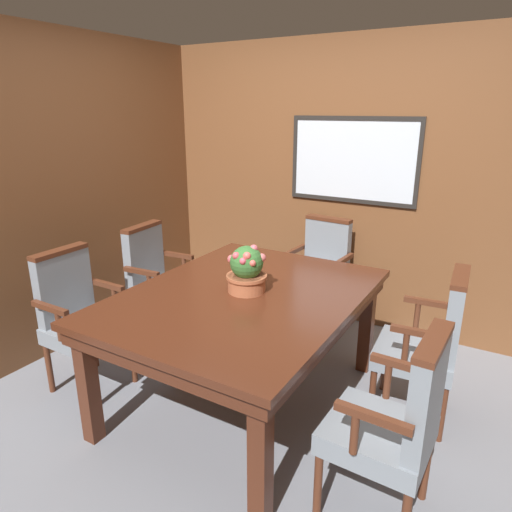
{
  "coord_description": "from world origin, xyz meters",
  "views": [
    {
      "loc": [
        1.46,
        -2.05,
        1.88
      ],
      "look_at": [
        0.06,
        0.33,
        0.98
      ],
      "focal_mm": 32.0,
      "sensor_mm": 36.0,
      "label": 1
    }
  ],
  "objects_px": {
    "chair_left_far": "(157,279)",
    "potted_plant": "(247,270)",
    "chair_head_far": "(320,270)",
    "chair_left_near": "(79,315)",
    "chair_right_near": "(395,420)",
    "dining_table": "(244,306)",
    "chair_right_far": "(430,341)"
  },
  "relations": [
    {
      "from": "chair_left_far",
      "to": "potted_plant",
      "type": "distance_m",
      "value": 1.19
    },
    {
      "from": "chair_head_far",
      "to": "chair_left_near",
      "type": "height_order",
      "value": "same"
    },
    {
      "from": "chair_left_far",
      "to": "chair_left_near",
      "type": "relative_size",
      "value": 1.0
    },
    {
      "from": "chair_right_near",
      "to": "dining_table",
      "type": "bearing_deg",
      "value": -109.88
    },
    {
      "from": "chair_right_far",
      "to": "chair_left_near",
      "type": "distance_m",
      "value": 2.29
    },
    {
      "from": "dining_table",
      "to": "potted_plant",
      "type": "distance_m",
      "value": 0.23
    },
    {
      "from": "chair_left_far",
      "to": "chair_right_far",
      "type": "bearing_deg",
      "value": -92.76
    },
    {
      "from": "chair_left_far",
      "to": "chair_right_far",
      "type": "distance_m",
      "value": 2.13
    },
    {
      "from": "chair_right_near",
      "to": "chair_head_far",
      "type": "relative_size",
      "value": 1.0
    },
    {
      "from": "dining_table",
      "to": "chair_right_far",
      "type": "distance_m",
      "value": 1.15
    },
    {
      "from": "chair_left_far",
      "to": "chair_head_far",
      "type": "relative_size",
      "value": 1.0
    },
    {
      "from": "chair_left_far",
      "to": "chair_left_near",
      "type": "height_order",
      "value": "same"
    },
    {
      "from": "chair_left_far",
      "to": "chair_left_near",
      "type": "distance_m",
      "value": 0.78
    },
    {
      "from": "dining_table",
      "to": "potted_plant",
      "type": "xyz_separation_m",
      "value": [
        0.0,
        0.04,
        0.23
      ]
    },
    {
      "from": "chair_right_near",
      "to": "chair_left_near",
      "type": "distance_m",
      "value": 2.14
    },
    {
      "from": "chair_left_near",
      "to": "potted_plant",
      "type": "xyz_separation_m",
      "value": [
        1.07,
        0.44,
        0.38
      ]
    },
    {
      "from": "chair_head_far",
      "to": "potted_plant",
      "type": "distance_m",
      "value": 1.28
    },
    {
      "from": "chair_left_near",
      "to": "chair_left_far",
      "type": "bearing_deg",
      "value": 0.11
    },
    {
      "from": "dining_table",
      "to": "chair_right_near",
      "type": "xyz_separation_m",
      "value": [
        1.07,
        -0.43,
        -0.15
      ]
    },
    {
      "from": "chair_right_near",
      "to": "chair_head_far",
      "type": "height_order",
      "value": "same"
    },
    {
      "from": "dining_table",
      "to": "chair_right_far",
      "type": "relative_size",
      "value": 1.79
    },
    {
      "from": "dining_table",
      "to": "chair_left_near",
      "type": "bearing_deg",
      "value": -159.26
    },
    {
      "from": "chair_left_far",
      "to": "chair_left_near",
      "type": "bearing_deg",
      "value": 175.66
    },
    {
      "from": "potted_plant",
      "to": "chair_right_near",
      "type": "bearing_deg",
      "value": -23.32
    },
    {
      "from": "chair_right_far",
      "to": "potted_plant",
      "type": "distance_m",
      "value": 1.19
    },
    {
      "from": "chair_left_far",
      "to": "chair_right_near",
      "type": "bearing_deg",
      "value": -114.66
    },
    {
      "from": "chair_left_far",
      "to": "chair_head_far",
      "type": "distance_m",
      "value": 1.39
    },
    {
      "from": "chair_right_near",
      "to": "chair_right_far",
      "type": "height_order",
      "value": "same"
    },
    {
      "from": "dining_table",
      "to": "chair_right_far",
      "type": "xyz_separation_m",
      "value": [
        1.06,
        0.43,
        -0.15
      ]
    },
    {
      "from": "chair_right_far",
      "to": "chair_left_near",
      "type": "xyz_separation_m",
      "value": [
        -2.13,
        -0.83,
        0.0
      ]
    },
    {
      "from": "chair_right_near",
      "to": "potted_plant",
      "type": "height_order",
      "value": "potted_plant"
    },
    {
      "from": "chair_right_near",
      "to": "potted_plant",
      "type": "distance_m",
      "value": 1.22
    }
  ]
}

